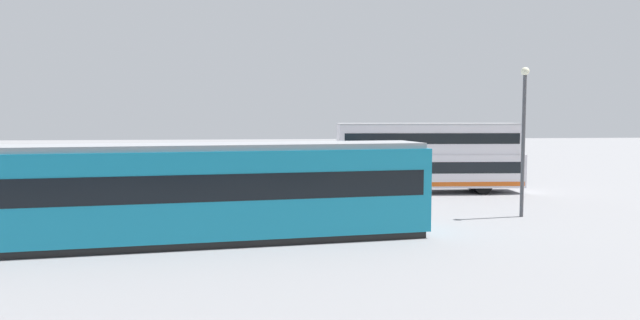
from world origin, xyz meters
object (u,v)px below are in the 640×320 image
(street_lamp, at_px, (524,129))
(double_decker_bus, at_px, (428,157))
(pedestrian_near_railing, at_px, (296,186))
(pedestrian_crossing, at_px, (382,210))
(info_sign, at_px, (247,181))
(tram_yellow, at_px, (206,191))

(street_lamp, bearing_deg, double_decker_bus, -78.33)
(double_decker_bus, height_order, street_lamp, street_lamp)
(street_lamp, bearing_deg, pedestrian_near_railing, -20.31)
(pedestrian_crossing, xyz_separation_m, info_sign, (5.01, -3.42, 0.75))
(street_lamp, bearing_deg, pedestrian_crossing, 24.80)
(double_decker_bus, distance_m, street_lamp, 8.77)
(info_sign, bearing_deg, double_decker_bus, -141.25)
(double_decker_bus, bearing_deg, info_sign, 38.75)
(pedestrian_near_railing, bearing_deg, double_decker_bus, -148.64)
(double_decker_bus, bearing_deg, street_lamp, 101.67)
(pedestrian_near_railing, xyz_separation_m, pedestrian_crossing, (-2.75, 6.77, -0.08))
(tram_yellow, height_order, pedestrian_near_railing, tram_yellow)
(double_decker_bus, xyz_separation_m, info_sign, (10.19, 8.18, -0.35))
(info_sign, bearing_deg, street_lamp, 178.90)
(tram_yellow, relative_size, pedestrian_crossing, 9.80)
(pedestrian_crossing, height_order, street_lamp, street_lamp)
(double_decker_bus, height_order, pedestrian_crossing, double_decker_bus)
(tram_yellow, xyz_separation_m, info_sign, (-1.37, -3.92, -0.09))
(double_decker_bus, xyz_separation_m, pedestrian_near_railing, (7.93, 4.83, -1.02))
(pedestrian_near_railing, bearing_deg, street_lamp, 159.69)
(double_decker_bus, height_order, pedestrian_near_railing, double_decker_bus)
(tram_yellow, distance_m, pedestrian_near_railing, 8.17)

